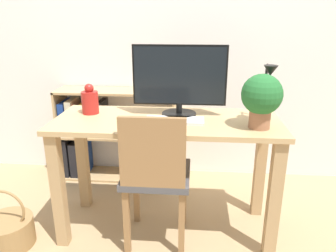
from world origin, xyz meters
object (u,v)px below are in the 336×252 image
(vase, at_px, (90,101))
(basket, at_px, (8,231))
(monitor, at_px, (179,79))
(bookshelf, at_px, (97,134))
(potted_plant, at_px, (262,97))
(chair, at_px, (155,174))
(keyboard, at_px, (175,120))
(desk_lamp, at_px, (267,87))

(vase, relative_size, basket, 0.50)
(monitor, xyz_separation_m, bookshelf, (-0.74, 0.61, -0.61))
(monitor, xyz_separation_m, potted_plant, (0.46, -0.21, -0.06))
(potted_plant, height_order, bookshelf, potted_plant)
(vase, distance_m, chair, 0.63)
(monitor, xyz_separation_m, basket, (-1.04, -0.36, -0.90))
(keyboard, relative_size, chair, 0.40)
(desk_lamp, height_order, chair, desk_lamp)
(basket, bearing_deg, chair, 5.64)
(vase, relative_size, bookshelf, 0.20)
(potted_plant, distance_m, chair, 0.74)
(monitor, distance_m, desk_lamp, 0.52)
(vase, height_order, potted_plant, potted_plant)
(vase, distance_m, desk_lamp, 1.09)
(potted_plant, relative_size, basket, 0.79)
(monitor, xyz_separation_m, desk_lamp, (0.51, -0.07, -0.03))
(monitor, height_order, desk_lamp, monitor)
(vase, xyz_separation_m, basket, (-0.47, -0.35, -0.75))
(chair, xyz_separation_m, basket, (-0.92, -0.09, -0.39))
(chair, distance_m, bookshelf, 1.08)
(monitor, relative_size, bookshelf, 0.59)
(potted_plant, relative_size, bookshelf, 0.31)
(basket, bearing_deg, desk_lamp, 10.35)
(desk_lamp, bearing_deg, bookshelf, 151.38)
(basket, bearing_deg, monitor, 18.94)
(monitor, relative_size, keyboard, 1.65)
(keyboard, distance_m, vase, 0.57)
(monitor, height_order, vase, monitor)
(vase, height_order, chair, vase)
(bookshelf, bearing_deg, chair, -54.78)
(vase, bearing_deg, bookshelf, 105.56)
(monitor, height_order, potted_plant, monitor)
(monitor, distance_m, basket, 1.42)
(chair, bearing_deg, vase, 147.16)
(keyboard, distance_m, desk_lamp, 0.57)
(vase, distance_m, bookshelf, 0.79)
(monitor, xyz_separation_m, keyboard, (-0.02, -0.14, -0.23))
(potted_plant, height_order, chair, potted_plant)
(bookshelf, xyz_separation_m, basket, (-0.30, -0.97, -0.30))
(potted_plant, bearing_deg, monitor, 155.81)
(keyboard, distance_m, potted_plant, 0.51)
(monitor, bearing_deg, keyboard, -98.37)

